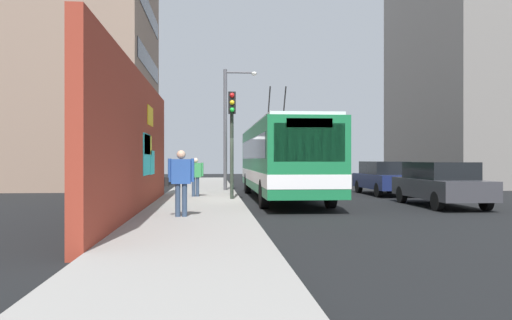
{
  "coord_description": "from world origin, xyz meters",
  "views": [
    {
      "loc": [
        -19.6,
        1.12,
        1.68
      ],
      "look_at": [
        0.39,
        -0.59,
        1.65
      ],
      "focal_mm": 36.27,
      "sensor_mm": 36.0,
      "label": 1
    }
  ],
  "objects_px": {
    "parked_car_navy": "(384,177)",
    "traffic_light": "(232,127)",
    "city_bus": "(282,158)",
    "pedestrian_midblock": "(196,174)",
    "street_lamp": "(229,120)",
    "pedestrian_near_wall": "(181,177)",
    "parked_car_dark_gray": "(440,183)"
  },
  "relations": [
    {
      "from": "parked_car_dark_gray",
      "to": "city_bus",
      "type": "bearing_deg",
      "value": 54.75
    },
    {
      "from": "parked_car_navy",
      "to": "traffic_light",
      "type": "relative_size",
      "value": 1.13
    },
    {
      "from": "parked_car_navy",
      "to": "city_bus",
      "type": "bearing_deg",
      "value": 114.12
    },
    {
      "from": "parked_car_navy",
      "to": "pedestrian_near_wall",
      "type": "bearing_deg",
      "value": 137.94
    },
    {
      "from": "city_bus",
      "to": "street_lamp",
      "type": "distance_m",
      "value": 5.19
    },
    {
      "from": "traffic_light",
      "to": "parked_car_navy",
      "type": "bearing_deg",
      "value": -61.89
    },
    {
      "from": "pedestrian_midblock",
      "to": "traffic_light",
      "type": "xyz_separation_m",
      "value": [
        -1.53,
        -1.44,
        1.86
      ]
    },
    {
      "from": "parked_car_dark_gray",
      "to": "traffic_light",
      "type": "height_order",
      "value": "traffic_light"
    },
    {
      "from": "pedestrian_midblock",
      "to": "city_bus",
      "type": "bearing_deg",
      "value": -88.88
    },
    {
      "from": "traffic_light",
      "to": "street_lamp",
      "type": "distance_m",
      "value": 6.02
    },
    {
      "from": "city_bus",
      "to": "traffic_light",
      "type": "relative_size",
      "value": 3.0
    },
    {
      "from": "pedestrian_near_wall",
      "to": "city_bus",
      "type": "bearing_deg",
      "value": -26.27
    },
    {
      "from": "pedestrian_midblock",
      "to": "street_lamp",
      "type": "relative_size",
      "value": 0.26
    },
    {
      "from": "parked_car_dark_gray",
      "to": "pedestrian_midblock",
      "type": "xyz_separation_m",
      "value": [
        3.6,
        8.79,
        0.24
      ]
    },
    {
      "from": "parked_car_dark_gray",
      "to": "street_lamp",
      "type": "bearing_deg",
      "value": 42.01
    },
    {
      "from": "city_bus",
      "to": "parked_car_navy",
      "type": "bearing_deg",
      "value": -65.88
    },
    {
      "from": "pedestrian_near_wall",
      "to": "pedestrian_midblock",
      "type": "xyz_separation_m",
      "value": [
        7.51,
        -0.15,
        -0.12
      ]
    },
    {
      "from": "pedestrian_near_wall",
      "to": "traffic_light",
      "type": "distance_m",
      "value": 6.44
    },
    {
      "from": "parked_car_navy",
      "to": "pedestrian_midblock",
      "type": "relative_size",
      "value": 2.93
    },
    {
      "from": "pedestrian_near_wall",
      "to": "street_lamp",
      "type": "relative_size",
      "value": 0.29
    },
    {
      "from": "city_bus",
      "to": "traffic_light",
      "type": "xyz_separation_m",
      "value": [
        -1.6,
        2.15,
        1.18
      ]
    },
    {
      "from": "parked_car_dark_gray",
      "to": "pedestrian_midblock",
      "type": "distance_m",
      "value": 9.5
    },
    {
      "from": "parked_car_dark_gray",
      "to": "pedestrian_near_wall",
      "type": "height_order",
      "value": "pedestrian_near_wall"
    },
    {
      "from": "parked_car_navy",
      "to": "street_lamp",
      "type": "height_order",
      "value": "street_lamp"
    },
    {
      "from": "pedestrian_near_wall",
      "to": "parked_car_dark_gray",
      "type": "bearing_deg",
      "value": -66.39
    },
    {
      "from": "parked_car_navy",
      "to": "traffic_light",
      "type": "bearing_deg",
      "value": 118.11
    },
    {
      "from": "pedestrian_midblock",
      "to": "street_lamp",
      "type": "bearing_deg",
      "value": -19.06
    },
    {
      "from": "pedestrian_near_wall",
      "to": "street_lamp",
      "type": "xyz_separation_m",
      "value": [
        11.96,
        -1.69,
        2.44
      ]
    },
    {
      "from": "city_bus",
      "to": "street_lamp",
      "type": "bearing_deg",
      "value": 25.12
    },
    {
      "from": "traffic_light",
      "to": "street_lamp",
      "type": "xyz_separation_m",
      "value": [
        5.98,
        -0.1,
        0.7
      ]
    },
    {
      "from": "street_lamp",
      "to": "pedestrian_near_wall",
      "type": "bearing_deg",
      "value": 171.95
    },
    {
      "from": "city_bus",
      "to": "street_lamp",
      "type": "relative_size",
      "value": 2.06
    }
  ]
}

